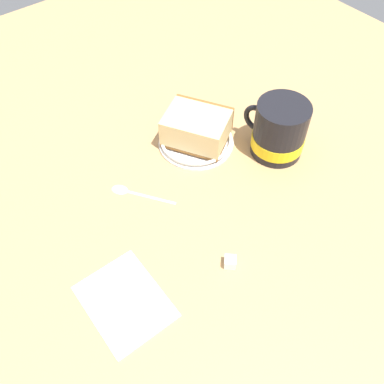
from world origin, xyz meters
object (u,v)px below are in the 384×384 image
(folded_napkin, at_px, (125,301))
(cake_slice, at_px, (197,127))
(tea_mug, at_px, (279,131))
(sugar_cube, at_px, (230,262))
(small_plate, at_px, (196,140))
(teaspoon, at_px, (130,191))

(folded_napkin, bearing_deg, cake_slice, -146.75)
(tea_mug, bearing_deg, sugar_cube, 29.20)
(small_plate, relative_size, folded_napkin, 1.08)
(folded_napkin, bearing_deg, teaspoon, -125.45)
(tea_mug, distance_m, folded_napkin, 0.40)
(cake_slice, xyz_separation_m, folded_napkin, (0.28, 0.19, -0.04))
(cake_slice, bearing_deg, sugar_cube, 61.72)
(teaspoon, bearing_deg, folded_napkin, 54.55)
(tea_mug, height_order, folded_napkin, tea_mug)
(cake_slice, bearing_deg, small_plate, 30.26)
(small_plate, distance_m, folded_napkin, 0.34)
(cake_slice, relative_size, tea_mug, 1.16)
(cake_slice, relative_size, folded_napkin, 1.08)
(cake_slice, bearing_deg, folded_napkin, 33.25)
(tea_mug, height_order, teaspoon, tea_mug)
(teaspoon, xyz_separation_m, folded_napkin, (0.12, 0.16, -0.00))
(sugar_cube, bearing_deg, tea_mug, -150.80)
(cake_slice, height_order, tea_mug, tea_mug)
(cake_slice, height_order, sugar_cube, cake_slice)
(small_plate, bearing_deg, folded_napkin, 33.27)
(small_plate, distance_m, sugar_cube, 0.27)
(tea_mug, distance_m, teaspoon, 0.29)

